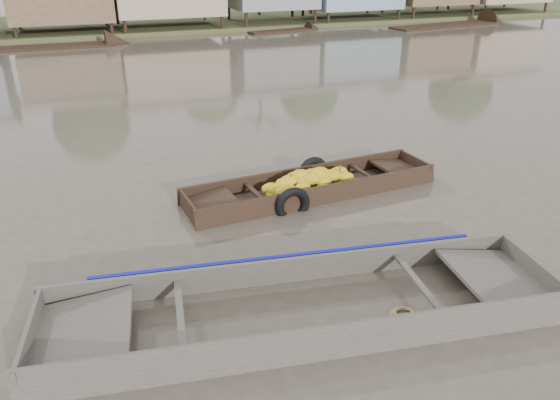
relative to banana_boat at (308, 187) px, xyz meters
name	(u,v)px	position (x,y,z in m)	size (l,w,h in m)	color
ground	(329,262)	(-0.79, -2.76, -0.17)	(120.00, 120.00, 0.00)	#494238
banana_boat	(308,187)	(0.00, 0.00, 0.00)	(5.80, 1.81, 0.81)	black
viewer_boat	(305,312)	(-1.77, -4.00, -0.10)	(7.87, 3.07, 0.62)	#3B3632
distant_boats	(277,40)	(6.91, 20.64, -0.22)	(48.19, 15.99, 0.35)	black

